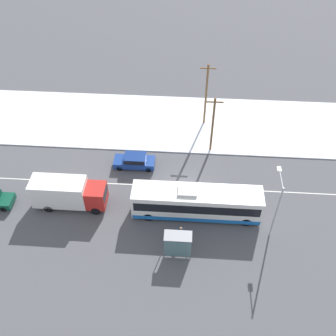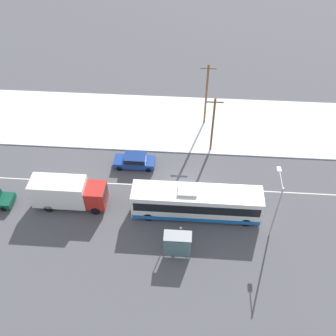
{
  "view_description": "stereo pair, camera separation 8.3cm",
  "coord_description": "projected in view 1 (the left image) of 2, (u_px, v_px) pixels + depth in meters",
  "views": [
    {
      "loc": [
        0.05,
        -27.93,
        30.28
      ],
      "look_at": [
        -1.91,
        1.32,
        1.4
      ],
      "focal_mm": 42.0,
      "sensor_mm": 36.0,
      "label": 1
    },
    {
      "loc": [
        0.13,
        -27.93,
        30.28
      ],
      "look_at": [
        -1.91,
        1.32,
        1.4
      ],
      "focal_mm": 42.0,
      "sensor_mm": 36.0,
      "label": 2
    }
  ],
  "objects": [
    {
      "name": "streetlamp",
      "position": [
        277.0,
        201.0,
        34.19
      ],
      "size": [
        0.36,
        2.76,
        6.57
      ],
      "color": "#9EA3A8",
      "rests_on": "ground_plane"
    },
    {
      "name": "sedan_car",
      "position": [
        135.0,
        161.0,
        42.81
      ],
      "size": [
        4.45,
        1.8,
        1.5
      ],
      "rotation": [
        0.0,
        0.0,
        3.14
      ],
      "color": "navy",
      "rests_on": "ground_plane"
    },
    {
      "name": "pedestrian_at_stop",
      "position": [
        181.0,
        232.0,
        35.67
      ],
      "size": [
        0.64,
        0.28,
        1.76
      ],
      "color": "#23232D",
      "rests_on": "ground_plane"
    },
    {
      "name": "bus_shelter",
      "position": [
        178.0,
        243.0,
        34.13
      ],
      "size": [
        2.44,
        1.2,
        2.4
      ],
      "color": "gray",
      "rests_on": "ground_plane"
    },
    {
      "name": "lane_marking_center",
      "position": [
        185.0,
        187.0,
        41.1
      ],
      "size": [
        60.0,
        0.12,
        0.0
      ],
      "color": "silver",
      "rests_on": "ground_plane"
    },
    {
      "name": "utility_pole_roadside",
      "position": [
        213.0,
        124.0,
        42.6
      ],
      "size": [
        1.8,
        0.24,
        7.18
      ],
      "color": "brown",
      "rests_on": "ground_plane"
    },
    {
      "name": "ground_plane",
      "position": [
        185.0,
        187.0,
        41.1
      ],
      "size": [
        120.0,
        120.0,
        0.0
      ],
      "primitive_type": "plane",
      "color": "#4C4C51"
    },
    {
      "name": "box_truck",
      "position": [
        67.0,
        193.0,
        38.19
      ],
      "size": [
        7.21,
        2.3,
        3.23
      ],
      "color": "silver",
      "rests_on": "ground_plane"
    },
    {
      "name": "city_bus",
      "position": [
        197.0,
        202.0,
        37.49
      ],
      "size": [
        12.31,
        2.57,
        3.32
      ],
      "color": "white",
      "rests_on": "ground_plane"
    },
    {
      "name": "utility_pole_snowlot",
      "position": [
        206.0,
        94.0,
        45.87
      ],
      "size": [
        1.8,
        0.24,
        8.14
      ],
      "color": "brown",
      "rests_on": "ground_plane"
    },
    {
      "name": "snow_lot",
      "position": [
        188.0,
        123.0,
        48.74
      ],
      "size": [
        80.0,
        11.01,
        0.12
      ],
      "color": "silver",
      "rests_on": "ground_plane"
    }
  ]
}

